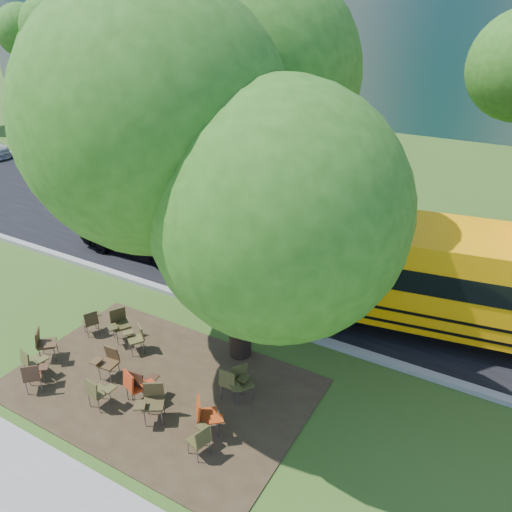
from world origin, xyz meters
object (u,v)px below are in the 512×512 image
Objects in this scene: chair_4 at (135,384)px; black_car at (141,233)px; chair_0 at (31,360)px; chair_7 at (205,414)px; bg_car_silver at (79,170)px; main_tree at (237,165)px; chair_1 at (44,342)px; chair_2 at (33,374)px; chair_6 at (201,438)px; chair_8 at (91,320)px; chair_5 at (152,399)px; chair_11 at (140,382)px; chair_13 at (231,381)px; chair_9 at (137,336)px; chair_3 at (108,360)px; pedestrian_b at (60,137)px; chair_10 at (119,322)px; chair_14 at (97,391)px; pedestrian_a at (71,145)px; chair_12 at (241,380)px; bg_car_red at (159,180)px.

black_car is at bearing 149.83° from chair_4.
black_car is (-5.07, 5.97, 0.22)m from chair_4.
chair_7 is (4.65, 0.58, 0.06)m from chair_0.
black_car reaches higher than bg_car_silver.
chair_1 is (-4.16, -2.60, -4.48)m from main_tree.
chair_6 is at bearing -37.77° from chair_2.
chair_8 is at bearing 102.00° from chair_0.
main_tree is 8.20m from black_car.
chair_11 is at bearing -60.43° from chair_5.
chair_13 is 0.19× the size of black_car.
chair_6 reaches higher than chair_8.
chair_1 is at bearing 71.40° from chair_9.
chair_3 is 15.43m from bg_car_silver.
pedestrian_b is (-15.88, 12.80, 0.38)m from chair_8.
chair_7 is 4.20m from chair_10.
chair_14 is at bearing -118.51° from main_tree.
main_tree is 5.24m from chair_7.
chair_10 is at bearing -147.29° from black_car.
chair_10 is 0.51× the size of pedestrian_a.
chair_1 is 21.11m from pedestrian_b.
chair_13 is (2.96, 0.80, 0.03)m from chair_3.
chair_12 is at bearing 38.72° from chair_13.
chair_7 is 1.09× the size of chair_11.
chair_1 is at bearing 86.54° from chair_2.
chair_9 is 14.67m from bg_car_silver.
main_tree reaches higher than chair_13.
chair_12 is at bearing 31.68° from chair_0.
chair_10 is at bearing -143.25° from bg_car_red.
chair_2 is 22.28m from pedestrian_b.
chair_5 is 17.19m from bg_car_silver.
chair_3 is 1.08× the size of chair_8.
chair_7 is at bearing -30.67° from chair_2.
chair_0 is 0.88× the size of chair_10.
chair_4 is 0.18× the size of bg_car_red.
chair_11 reaches higher than chair_3.
chair_9 is 2.10m from chair_14.
chair_1 is at bearing -36.20° from chair_5.
chair_3 is 0.16× the size of bg_car_red.
chair_1 is at bearing 5.00° from chair_3.
chair_14 is at bearing 34.66° from chair_1.
black_car is 0.91× the size of bg_car_red.
bg_car_silver is 2.40× the size of pedestrian_a.
black_car is at bearing 64.99° from chair_6.
chair_1 is at bearing -161.30° from chair_8.
bg_car_red reaches higher than chair_14.
chair_3 is at bearing 40.08° from chair_0.
main_tree is 16.58m from bg_car_silver.
chair_3 is at bearing -143.29° from bg_car_red.
chair_4 reaches higher than chair_3.
pedestrian_a is at bearing 161.04° from chair_4.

